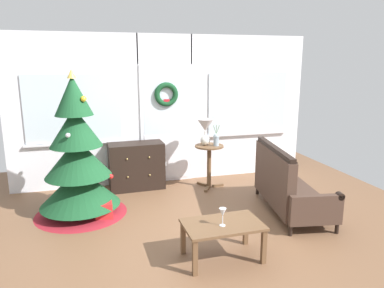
{
  "coord_description": "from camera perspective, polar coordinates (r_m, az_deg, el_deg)",
  "views": [
    {
      "loc": [
        -1.24,
        -4.06,
        2.09
      ],
      "look_at": [
        0.05,
        0.55,
        1.0
      ],
      "focal_mm": 33.82,
      "sensor_mm": 36.0,
      "label": 1
    }
  ],
  "objects": [
    {
      "name": "back_wall_with_door",
      "position": [
        6.32,
        -4.19,
        5.46
      ],
      "size": [
        5.2,
        0.19,
        2.55
      ],
      "color": "white",
      "rests_on": "ground"
    },
    {
      "name": "side_table",
      "position": [
        6.07,
        2.72,
        -2.2
      ],
      "size": [
        0.5,
        0.48,
        0.73
      ],
      "color": "brown",
      "rests_on": "ground"
    },
    {
      "name": "settee_sofa",
      "position": [
        5.29,
        14.58,
        -6.5
      ],
      "size": [
        0.94,
        1.65,
        0.96
      ],
      "color": "black",
      "rests_on": "ground"
    },
    {
      "name": "wine_glass",
      "position": [
        3.85,
        4.86,
        -10.8
      ],
      "size": [
        0.08,
        0.08,
        0.2
      ],
      "color": "silver",
      "rests_on": "coffee_table"
    },
    {
      "name": "dresser_cabinet",
      "position": [
        6.13,
        -8.74,
        -3.42
      ],
      "size": [
        0.91,
        0.47,
        0.78
      ],
      "color": "black",
      "rests_on": "ground"
    },
    {
      "name": "ground_plane",
      "position": [
        4.74,
        1.24,
        -13.38
      ],
      "size": [
        6.76,
        6.76,
        0.0
      ],
      "primitive_type": "plane",
      "color": "brown"
    },
    {
      "name": "christmas_tree",
      "position": [
        5.2,
        -17.53,
        -3.13
      ],
      "size": [
        1.27,
        1.27,
        2.0
      ],
      "color": "#4C331E",
      "rests_on": "ground"
    },
    {
      "name": "flower_vase",
      "position": [
        5.97,
        3.84,
        0.8
      ],
      "size": [
        0.11,
        0.1,
        0.35
      ],
      "color": "#99ADBC",
      "rests_on": "side_table"
    },
    {
      "name": "coffee_table",
      "position": [
        3.99,
        4.86,
        -13.15
      ],
      "size": [
        0.85,
        0.54,
        0.41
      ],
      "color": "brown",
      "rests_on": "ground"
    },
    {
      "name": "table_lamp",
      "position": [
        5.98,
        2.1,
        2.48
      ],
      "size": [
        0.28,
        0.28,
        0.44
      ],
      "color": "silver",
      "rests_on": "side_table"
    },
    {
      "name": "gift_box",
      "position": [
        5.14,
        -13.74,
        -10.16
      ],
      "size": [
        0.23,
        0.21,
        0.23
      ],
      "primitive_type": "cube",
      "color": "red",
      "rests_on": "ground"
    }
  ]
}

